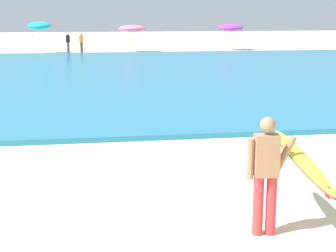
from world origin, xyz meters
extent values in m
cube|color=teal|center=(0.00, 20.38, 0.07)|extent=(120.00, 28.00, 0.14)
cylinder|color=red|center=(1.84, 0.55, 0.44)|extent=(0.15, 0.15, 0.88)
cylinder|color=red|center=(2.03, 0.53, 0.44)|extent=(0.15, 0.15, 0.88)
cube|color=#9E7051|center=(1.94, 0.54, 1.18)|extent=(0.36, 0.25, 0.60)
sphere|color=#9E7051|center=(1.94, 0.54, 1.62)|extent=(0.22, 0.22, 0.22)
cylinder|color=#9E7051|center=(1.71, 0.56, 1.13)|extent=(0.10, 0.10, 0.58)
cylinder|color=#9E7051|center=(2.21, 0.53, 1.20)|extent=(0.32, 0.13, 0.51)
ellipsoid|color=yellow|center=(2.42, 0.49, 1.13)|extent=(0.51, 2.71, 0.28)
ellipsoid|color=red|center=(2.42, 0.49, 1.11)|extent=(0.55, 2.82, 0.24)
cube|color=red|center=(2.31, -0.59, 1.01)|extent=(0.03, 0.14, 0.14)
cylinder|color=beige|center=(-3.82, 35.67, 1.01)|extent=(0.05, 0.05, 2.03)
ellipsoid|color=#19ADB2|center=(-3.82, 35.67, 2.12)|extent=(1.73, 1.78, 0.75)
cylinder|color=beige|center=(3.31, 36.01, 0.88)|extent=(0.05, 0.05, 1.76)
ellipsoid|color=pink|center=(3.31, 36.01, 1.85)|extent=(2.18, 2.18, 0.59)
cylinder|color=beige|center=(11.67, 37.12, 0.88)|extent=(0.05, 0.05, 1.76)
ellipsoid|color=purple|center=(11.67, 37.12, 1.85)|extent=(2.11, 2.13, 0.68)
cylinder|color=#383842|center=(-1.71, 35.57, 0.42)|extent=(0.20, 0.20, 0.84)
cube|color=black|center=(-1.71, 35.57, 1.11)|extent=(0.32, 0.20, 0.54)
sphere|color=beige|center=(-1.71, 35.57, 1.48)|extent=(0.20, 0.20, 0.20)
cylinder|color=#383842|center=(-0.69, 35.04, 0.42)|extent=(0.20, 0.20, 0.84)
cube|color=orange|center=(-0.69, 35.04, 1.11)|extent=(0.32, 0.20, 0.54)
sphere|color=tan|center=(-0.69, 35.04, 1.48)|extent=(0.20, 0.20, 0.20)
camera|label=1|loc=(-0.55, -6.27, 3.14)|focal=56.43mm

